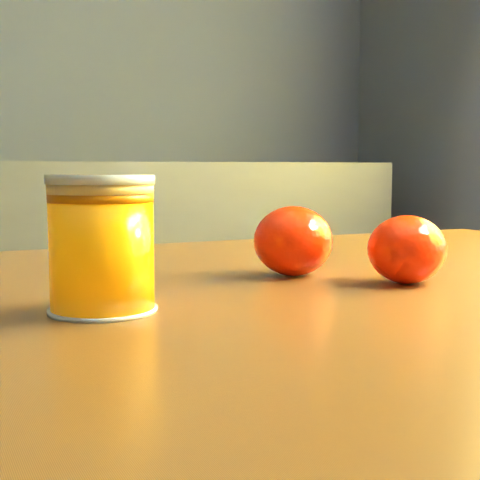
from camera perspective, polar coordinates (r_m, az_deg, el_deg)
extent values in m
cube|color=brown|center=(0.62, 8.10, -5.13)|extent=(1.16, 0.91, 0.04)
cylinder|color=#553115|center=(1.24, 17.83, -18.51)|extent=(0.05, 0.05, 0.73)
cylinder|color=orange|center=(0.47, -11.69, -1.11)|extent=(0.07, 0.07, 0.08)
cylinder|color=#FFCB68|center=(0.47, -11.80, 4.27)|extent=(0.07, 0.07, 0.01)
cylinder|color=silver|center=(0.47, -11.82, 4.95)|extent=(0.07, 0.07, 0.00)
ellipsoid|color=#FF2405|center=(0.63, 4.55, -0.09)|extent=(0.08, 0.08, 0.07)
ellipsoid|color=#FF2405|center=(0.60, 14.04, -0.78)|extent=(0.08, 0.08, 0.06)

